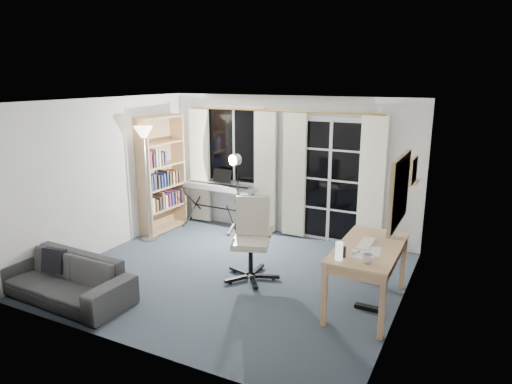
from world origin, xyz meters
TOP-DOWN VIEW (x-y plane):
  - floor at (0.00, 0.00)m, footprint 4.50×4.00m
  - window at (-1.05, 1.97)m, footprint 1.20×0.08m
  - french_door at (0.75, 1.97)m, footprint 1.32×0.09m
  - curtains at (-0.14, 1.88)m, footprint 3.60×0.07m
  - bookshelf at (-2.13, 1.14)m, footprint 0.37×0.97m
  - torchiere_lamp at (-1.97, 0.62)m, footprint 0.32×0.32m
  - keyboard_piano at (-1.23, 1.70)m, footprint 1.40×0.71m
  - studio_light at (-0.72, 1.41)m, footprint 0.33×0.33m
  - office_chair at (0.24, 0.13)m, footprint 0.77×0.74m
  - desk at (1.88, -0.03)m, footprint 0.72×1.42m
  - monitor at (2.08, 0.42)m, footprint 0.18×0.55m
  - desk_clutter at (1.82, -0.26)m, footprint 0.44×0.86m
  - mug at (1.98, -0.53)m, footprint 0.13×0.10m
  - wall_mirror at (2.22, -0.35)m, footprint 0.04×0.94m
  - framed_print at (2.23, 0.55)m, footprint 0.03×0.42m
  - wall_shelf at (2.16, 1.05)m, footprint 0.16×0.30m
  - sofa at (-1.53, -1.55)m, footprint 1.85×0.61m

SIDE VIEW (x-z plane):
  - floor at x=0.00m, z-range -0.02..0.00m
  - sofa at x=-1.53m, z-range 0.00..0.72m
  - desk_clutter at x=1.82m, z-range 0.11..1.08m
  - office_chair at x=0.24m, z-range 0.10..1.21m
  - desk at x=1.88m, z-range 0.29..1.05m
  - keyboard_piano at x=-1.23m, z-range 0.26..1.26m
  - mug at x=1.98m, z-range 0.76..0.89m
  - bookshelf at x=-2.13m, z-range -0.05..2.00m
  - french_door at x=0.75m, z-range -0.03..2.08m
  - monitor at x=2.08m, z-range 0.81..1.29m
  - curtains at x=-0.14m, z-range 0.03..2.16m
  - studio_light at x=-0.72m, z-range 0.45..1.93m
  - wall_shelf at x=2.16m, z-range 1.32..1.50m
  - window at x=-1.05m, z-range 0.80..2.20m
  - wall_mirror at x=2.22m, z-range 1.18..1.92m
  - torchiere_lamp at x=-1.97m, z-range 0.59..2.51m
  - framed_print at x=2.23m, z-range 1.44..1.76m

